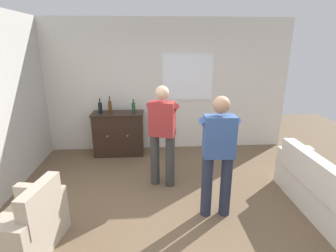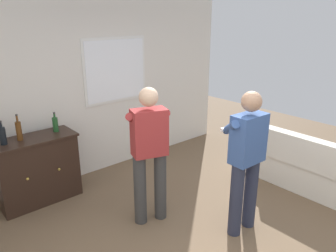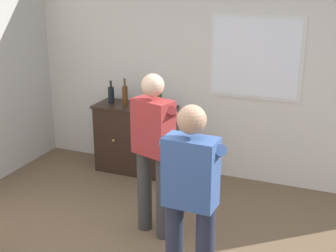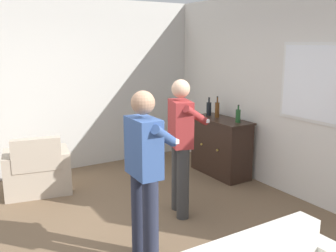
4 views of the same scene
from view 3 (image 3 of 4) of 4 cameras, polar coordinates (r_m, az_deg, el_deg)
name	(u,v)px [view 3 (image 3 of 4)]	position (r m, az deg, el deg)	size (l,w,h in m)	color
wall_back_with_window	(225,70)	(5.93, 6.95, 6.79)	(5.20, 0.15, 2.80)	silver
sideboard_cabinet	(135,139)	(6.25, -4.00, -1.56)	(1.06, 0.49, 0.91)	black
bottle_wine_green	(159,100)	(5.98, -1.08, 3.20)	(0.07, 0.07, 0.27)	#1E4C23
bottle_liquor_amber	(111,95)	(6.24, -6.94, 3.83)	(0.08, 0.08, 0.30)	black
bottle_spirits_clear	(125,95)	(6.16, -5.26, 3.82)	(0.07, 0.07, 0.34)	#593314
person_standing_left	(154,148)	(4.60, -1.70, -2.67)	(0.53, 0.52, 1.68)	#383838
person_standing_right	(191,198)	(3.63, 2.81, -8.72)	(0.56, 0.48, 1.68)	#282D42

